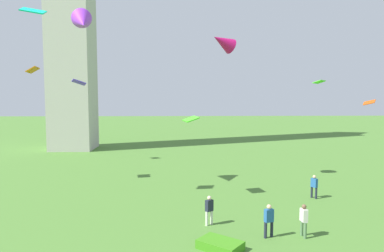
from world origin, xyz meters
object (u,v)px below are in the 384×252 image
person_4 (209,208)px  kite_bundle_0 (220,245)px  person_2 (314,185)px  kite_flying_0 (191,119)px  kite_flying_2 (369,102)px  person_0 (269,219)px  kite_flying_1 (83,22)px  kite_flying_5 (223,42)px  kite_flying_7 (79,82)px  person_1 (304,219)px  kite_flying_4 (319,82)px  kite_flying_3 (33,11)px  kite_flying_6 (33,70)px

person_4 → kite_bundle_0: person_4 is taller
person_2 → kite_flying_0: bearing=-125.8°
kite_flying_2 → kite_bundle_0: (-13.76, -12.16, -6.80)m
kite_flying_0 → kite_bundle_0: size_ratio=0.75×
person_0 → person_4: 3.62m
kite_flying_1 → kite_flying_5: 11.27m
person_4 → kite_flying_0: kite_flying_0 is taller
kite_flying_7 → kite_bundle_0: size_ratio=0.82×
kite_flying_7 → person_1: bearing=106.1°
person_0 → kite_flying_4: bearing=-146.4°
kite_flying_3 → kite_flying_4: kite_flying_3 is taller
person_0 → kite_flying_2: bearing=-157.0°
kite_flying_0 → kite_flying_6: (-12.90, 4.15, 3.80)m
kite_flying_6 → kite_flying_1: bearing=59.5°
person_1 → kite_flying_7: bearing=32.9°
person_4 → kite_flying_2: (14.04, 8.79, 6.04)m
person_2 → kite_flying_3: size_ratio=1.11×
person_2 → kite_flying_7: kite_flying_7 is taller
person_2 → kite_flying_7: (-21.05, 14.21, 8.05)m
kite_flying_4 → person_1: bearing=128.0°
kite_flying_2 → person_2: bearing=75.4°
person_0 → kite_flying_4: (5.66, 8.08, 7.59)m
kite_flying_0 → kite_flying_3: kite_flying_3 is taller
kite_flying_0 → kite_flying_4: bearing=79.5°
kite_flying_0 → kite_flying_7: kite_flying_7 is taller
person_2 → kite_flying_2: size_ratio=1.59×
person_2 → kite_flying_4: (0.49, 0.93, 7.64)m
person_0 → kite_flying_6: size_ratio=1.35×
kite_flying_4 → kite_flying_6: kite_flying_6 is taller
kite_flying_3 → kite_flying_4: (20.13, 2.00, -4.59)m
person_4 → kite_flying_3: kite_flying_3 is taller
kite_flying_5 → kite_flying_7: 17.79m
person_0 → person_2: person_0 is taller
kite_flying_6 → kite_bundle_0: 21.36m
kite_flying_3 → kite_flying_6: size_ratio=1.16×
person_1 → kite_flying_2: size_ratio=1.66×
kite_flying_1 → kite_flying_3: (-2.40, -3.11, 0.07)m
person_4 → kite_bundle_0: (0.28, -3.37, -0.76)m
person_1 → kite_flying_7: kite_flying_7 is taller
person_0 → kite_flying_7: bearing=-74.8°
kite_flying_3 → kite_flying_5: size_ratio=0.60×
kite_bundle_0 → person_2: bearing=47.1°
kite_flying_2 → kite_flying_4: (-5.34, -2.68, 1.59)m
person_1 → kite_flying_3: kite_flying_3 is taller
kite_flying_3 → person_2: bearing=176.0°
kite_flying_5 → person_0: bearing=-23.2°
kite_flying_0 → kite_flying_5: (2.79, 4.43, 6.20)m
kite_flying_3 → kite_bundle_0: bearing=140.3°
kite_flying_2 → kite_flying_1: bearing=47.6°
kite_flying_2 → kite_flying_6: bearing=42.0°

